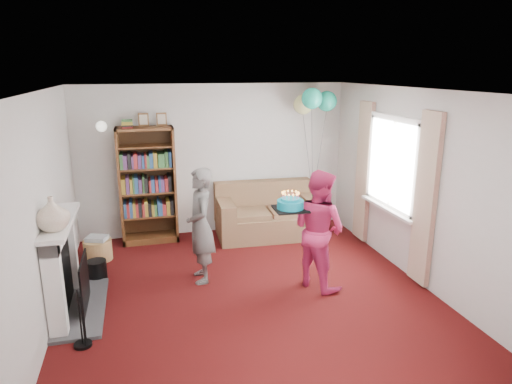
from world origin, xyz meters
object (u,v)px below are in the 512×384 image
object	(u,v)px
bookcase	(148,186)
person_magenta	(319,229)
sofa	(267,216)
person_striped	(200,226)
birthday_cake	(290,205)

from	to	relation	value
bookcase	person_magenta	xyz separation A→B (m)	(2.05, -2.19, -0.15)
sofa	person_striped	world-z (taller)	person_striped
person_magenta	birthday_cake	xyz separation A→B (m)	(-0.38, 0.01, 0.35)
bookcase	person_striped	xyz separation A→B (m)	(0.61, -1.67, -0.15)
person_striped	bookcase	bearing A→B (deg)	-160.47
sofa	person_striped	distance (m)	1.99
bookcase	person_magenta	size ratio (longest dim) A/B	1.35
person_striped	sofa	bearing A→B (deg)	137.17
sofa	birthday_cake	xyz separation A→B (m)	(-0.25, -1.95, 0.79)
birthday_cake	sofa	bearing A→B (deg)	82.63
bookcase	sofa	distance (m)	2.02
bookcase	person_magenta	bearing A→B (deg)	-46.95
person_magenta	birthday_cake	distance (m)	0.52
sofa	bookcase	bearing A→B (deg)	175.69
sofa	person_magenta	distance (m)	2.01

